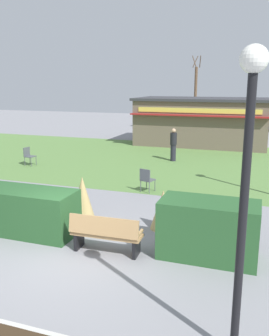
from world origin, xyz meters
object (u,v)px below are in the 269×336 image
at_px(park_bench, 106,234).
at_px(parked_car_west_slot, 159,120).
at_px(tree_right_bg, 195,94).
at_px(cafe_chair_west, 147,178).
at_px(person_strolling, 173,145).
at_px(parked_car_center_slot, 218,122).
at_px(food_kiosk, 202,121).
at_px(lamppost_near, 246,174).
at_px(cafe_chair_east, 29,155).

xyz_separation_m(park_bench, parked_car_west_slot, (-5.84, 25.73, 0.16)).
relative_size(park_bench, tree_right_bg, 0.26).
height_order(cafe_chair_west, person_strolling, person_strolling).
bearing_deg(person_strolling, cafe_chair_west, -47.64).
distance_m(cafe_chair_west, parked_car_center_slot, 20.66).
bearing_deg(park_bench, parked_car_center_slot, 90.95).
height_order(food_kiosk, parked_car_center_slot, food_kiosk).
distance_m(park_bench, cafe_chair_west, 5.10).
bearing_deg(park_bench, lamppost_near, -37.96).
xyz_separation_m(park_bench, person_strolling, (-0.95, 10.87, 0.38)).
relative_size(park_bench, person_strolling, 1.02).
bearing_deg(park_bench, tree_right_bg, 96.11).
bearing_deg(food_kiosk, parked_car_center_slot, 90.03).
height_order(person_strolling, parked_car_west_slot, person_strolling).
distance_m(food_kiosk, person_strolling, 6.00).
height_order(lamppost_near, cafe_chair_west, lamppost_near).
distance_m(lamppost_near, parked_car_center_slot, 28.45).
distance_m(park_bench, parked_car_center_slot, 25.73).
height_order(food_kiosk, tree_right_bg, tree_right_bg).
distance_m(park_bench, parked_car_west_slot, 26.39).
height_order(lamppost_near, food_kiosk, lamppost_near).
distance_m(cafe_chair_east, tree_right_bg, 22.79).
bearing_deg(park_bench, cafe_chair_east, 134.52).
xyz_separation_m(cafe_chair_west, tree_right_bg, (-2.60, 24.72, 2.41)).
bearing_deg(parked_car_west_slot, lamppost_near, -72.37).
height_order(lamppost_near, parked_car_west_slot, lamppost_near).
xyz_separation_m(cafe_chair_west, parked_car_center_slot, (0.16, 20.66, 0.12)).
bearing_deg(parked_car_west_slot, tree_right_bg, 56.74).
bearing_deg(cafe_chair_east, lamppost_near, -43.44).
relative_size(cafe_chair_west, parked_car_center_slot, 0.21).
xyz_separation_m(parked_car_west_slot, parked_car_center_slot, (5.42, -0.01, 0.00)).
distance_m(lamppost_near, parked_car_west_slot, 29.62).
xyz_separation_m(lamppost_near, parked_car_center_slot, (-3.53, 28.15, -2.11)).
xyz_separation_m(food_kiosk, cafe_chair_west, (-0.16, -11.74, -0.99)).
bearing_deg(tree_right_bg, lamppost_near, -78.95).
distance_m(food_kiosk, cafe_chair_east, 11.66).
bearing_deg(parked_car_center_slot, cafe_chair_east, -110.91).
distance_m(food_kiosk, cafe_chair_west, 11.78).
height_order(lamppost_near, cafe_chair_east, lamppost_near).
distance_m(cafe_chair_east, parked_car_center_slot, 19.50).
bearing_deg(parked_car_center_slot, food_kiosk, -89.97).
relative_size(lamppost_near, person_strolling, 2.60).
relative_size(park_bench, lamppost_near, 0.39).
bearing_deg(cafe_chair_west, parked_car_west_slot, 104.28).
relative_size(lamppost_near, parked_car_west_slot, 1.02).
bearing_deg(lamppost_near, parked_car_center_slot, 97.15).
height_order(cafe_chair_east, person_strolling, person_strolling).
relative_size(park_bench, parked_car_west_slot, 0.40).
bearing_deg(food_kiosk, cafe_chair_east, -126.84).
relative_size(cafe_chair_west, tree_right_bg, 0.13).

